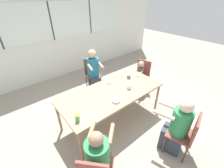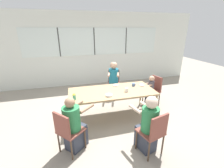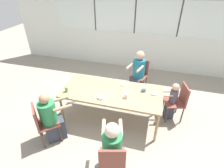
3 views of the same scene
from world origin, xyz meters
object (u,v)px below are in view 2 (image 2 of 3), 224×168
at_px(chair_for_toddler, 154,88).
at_px(person_man_teal_shirt, 114,81).
at_px(chair_for_man_teal_shirt, 114,80).
at_px(bowl_white_shallow, 116,85).
at_px(coffee_mug, 134,85).
at_px(chair_for_woman_green_shirt, 154,131).
at_px(person_toddler, 150,91).
at_px(sippy_cup, 74,96).
at_px(milk_carton_small, 127,90).
at_px(person_man_blue_shirt, 74,126).
at_px(person_woman_green_shirt, 148,126).
at_px(bowl_cereal, 142,85).
at_px(chair_for_man_blue_shirt, 67,130).
at_px(bowl_fruit, 109,95).

xyz_separation_m(chair_for_toddler, person_man_teal_shirt, (-1.03, 0.85, 0.02)).
bearing_deg(chair_for_man_teal_shirt, bowl_white_shallow, 94.31).
relative_size(coffee_mug, bowl_white_shallow, 0.72).
relative_size(chair_for_woman_green_shirt, person_toddler, 0.94).
bearing_deg(person_toddler, sippy_cup, 90.30).
relative_size(person_toddler, coffee_mug, 9.90).
height_order(person_toddler, bowl_white_shallow, person_toddler).
bearing_deg(milk_carton_small, chair_for_woman_green_shirt, -87.12).
relative_size(person_man_blue_shirt, bowl_white_shallow, 8.34).
bearing_deg(sippy_cup, bowl_white_shallow, 27.17).
distance_m(person_woman_green_shirt, bowl_cereal, 1.49).
height_order(chair_for_man_blue_shirt, milk_carton_small, chair_for_man_blue_shirt).
bearing_deg(chair_for_man_teal_shirt, bowl_fruit, 88.16).
distance_m(person_man_teal_shirt, bowl_fruit, 1.63).
xyz_separation_m(person_man_blue_shirt, bowl_fruit, (0.82, 0.58, 0.28)).
bearing_deg(coffee_mug, chair_for_woman_green_shirt, -99.09).
bearing_deg(person_toddler, milk_carton_small, 102.39).
bearing_deg(chair_for_toddler, person_toddler, 90.00).
distance_m(person_man_teal_shirt, milk_carton_small, 1.41).
xyz_separation_m(person_man_teal_shirt, bowl_cereal, (0.48, -1.12, 0.22)).
distance_m(chair_for_toddler, bowl_white_shallow, 1.26).
distance_m(coffee_mug, bowl_white_shallow, 0.48).
bearing_deg(person_toddler, chair_for_man_blue_shirt, 103.95).
bearing_deg(milk_carton_small, bowl_white_shallow, 108.26).
xyz_separation_m(person_woman_green_shirt, bowl_cereal, (0.52, 1.38, 0.25)).
bearing_deg(chair_for_man_blue_shirt, chair_for_man_teal_shirt, 105.44).
distance_m(person_man_teal_shirt, bowl_white_shallow, 0.99).
xyz_separation_m(chair_for_woman_green_shirt, chair_for_man_teal_shirt, (0.04, 2.81, 0.00)).
height_order(person_woman_green_shirt, bowl_fruit, person_woman_green_shirt).
distance_m(person_man_blue_shirt, person_man_teal_shirt, 2.50).
bearing_deg(person_man_blue_shirt, person_woman_green_shirt, 31.72).
bearing_deg(bowl_fruit, person_man_blue_shirt, -144.58).
height_order(person_woman_green_shirt, person_man_teal_shirt, person_man_teal_shirt).
xyz_separation_m(chair_for_woman_green_shirt, milk_carton_small, (-0.06, 1.27, 0.27)).
distance_m(chair_for_toddler, bowl_cereal, 0.65).
relative_size(chair_for_man_blue_shirt, person_man_teal_shirt, 0.73).
bearing_deg(bowl_cereal, person_man_teal_shirt, 113.25).
bearing_deg(chair_for_man_blue_shirt, bowl_fruit, 84.48).
bearing_deg(chair_for_man_blue_shirt, person_woman_green_shirt, 37.31).
height_order(person_woman_green_shirt, person_toddler, person_woman_green_shirt).
relative_size(chair_for_toddler, bowl_white_shallow, 6.68).
relative_size(chair_for_man_teal_shirt, bowl_fruit, 5.78).
height_order(chair_for_toddler, sippy_cup, sippy_cup).
height_order(chair_for_woman_green_shirt, milk_carton_small, chair_for_woman_green_shirt).
height_order(chair_for_woman_green_shirt, person_toddler, person_toddler).
xyz_separation_m(person_man_blue_shirt, milk_carton_small, (1.29, 0.72, 0.31)).
xyz_separation_m(coffee_mug, sippy_cup, (-1.56, -0.43, 0.04)).
bearing_deg(person_man_teal_shirt, person_man_blue_shirt, 74.58).
relative_size(chair_for_man_blue_shirt, chair_for_man_teal_shirt, 1.00).
height_order(chair_for_woman_green_shirt, sippy_cup, sippy_cup).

